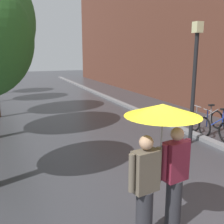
{
  "coord_description": "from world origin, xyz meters",
  "views": [
    {
      "loc": [
        -2.79,
        -2.9,
        2.86
      ],
      "look_at": [
        -0.27,
        3.3,
        1.35
      ],
      "focal_mm": 42.56,
      "sensor_mm": 36.0,
      "label": 1
    }
  ],
  "objects": [
    {
      "name": "parked_bicycle_2",
      "position": [
        4.0,
        4.01,
        0.38
      ],
      "size": [
        1.16,
        0.82,
        0.96
      ],
      "color": "black",
      "rests_on": "ground"
    },
    {
      "name": "parked_bicycle_3",
      "position": [
        4.12,
        4.73,
        0.38
      ],
      "size": [
        1.12,
        0.77,
        0.96
      ],
      "color": "black",
      "rests_on": "ground"
    },
    {
      "name": "street_lamp_post",
      "position": [
        2.6,
        3.69,
        2.22
      ],
      "size": [
        0.24,
        0.24,
        3.74
      ],
      "color": "black",
      "rests_on": "ground"
    },
    {
      "name": "kerb_strip",
      "position": [
        3.2,
        10.0,
        0.06
      ],
      "size": [
        0.3,
        36.0,
        0.12
      ],
      "primitive_type": "cube",
      "color": "slate",
      "rests_on": "ground"
    },
    {
      "name": "couple_under_umbrella",
      "position": [
        -0.68,
        0.31,
        1.42
      ],
      "size": [
        1.19,
        1.14,
        2.13
      ],
      "color": "#2D2D33",
      "rests_on": "ground"
    }
  ]
}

